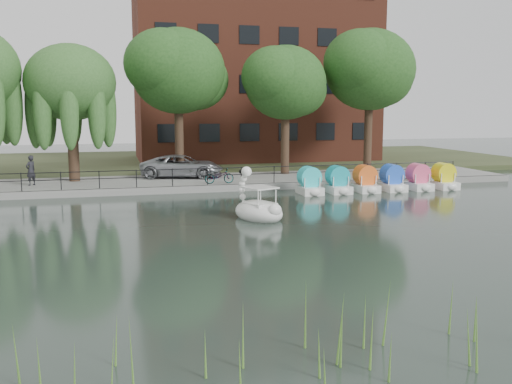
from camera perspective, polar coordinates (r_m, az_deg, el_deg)
name	(u,v)px	position (r m, az deg, el deg)	size (l,w,h in m)	color
ground_plane	(271,245)	(20.27, 1.47, -5.31)	(120.00, 120.00, 0.00)	#37453D
promenade	(200,182)	(35.64, -5.62, 0.97)	(40.00, 6.00, 0.40)	gray
kerb	(208,189)	(32.76, -4.82, 0.32)	(40.00, 0.25, 0.40)	gray
land_strip	(175,162)	(49.44, -8.15, 3.00)	(60.00, 22.00, 0.36)	#47512D
railing	(207,172)	(32.83, -4.90, 2.00)	(32.00, 0.05, 1.00)	black
apartment_building	(254,54)	(50.65, -0.25, 13.61)	(20.00, 10.07, 18.00)	#4C1E16
willow_mid	(70,83)	(36.01, -18.09, 10.32)	(5.32, 5.32, 8.15)	#473323
broadleaf_center	(178,72)	(37.25, -7.82, 11.84)	(6.00, 6.00, 9.25)	#473323
broadleaf_right	(285,83)	(38.21, 2.97, 10.80)	(5.40, 5.40, 8.32)	#473323
broadleaf_far	(370,70)	(41.58, 11.32, 11.86)	(6.30, 6.30, 9.71)	#473323
minivan	(182,164)	(36.52, -7.40, 2.75)	(5.94, 2.73, 1.65)	gray
bicycle	(219,175)	(33.42, -3.71, 1.71)	(1.72, 0.60, 1.00)	gray
pedestrian	(31,168)	(34.91, -21.60, 2.23)	(0.71, 0.48, 1.98)	black
swan_boat	(258,208)	(24.88, 0.19, -1.57)	(2.56, 3.07, 2.23)	white
pedal_boat_row	(379,181)	(33.75, 12.18, 1.10)	(9.65, 1.70, 1.40)	white
reed_bank	(495,319)	(12.72, 22.82, -11.63)	(24.00, 2.40, 1.20)	#669938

